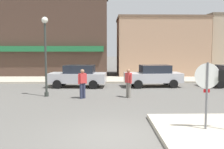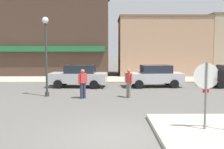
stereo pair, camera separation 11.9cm
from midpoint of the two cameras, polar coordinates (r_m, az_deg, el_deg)
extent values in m
plane|color=#5B5954|center=(8.36, 0.02, -13.41)|extent=(160.00, 160.00, 0.00)
cube|color=#B7AD99|center=(22.47, -0.82, -1.10)|extent=(80.00, 4.00, 0.15)
cylinder|color=slate|center=(8.90, 19.53, -4.91)|extent=(0.07, 0.07, 2.30)
cylinder|color=red|center=(8.82, 19.64, -0.28)|extent=(0.76, 0.02, 0.76)
cylinder|color=white|center=(8.81, 19.67, -0.29)|extent=(0.82, 0.02, 0.82)
cube|color=red|center=(8.88, 19.55, -3.37)|extent=(0.20, 0.01, 0.11)
cylinder|color=#333833|center=(15.31, -14.45, 3.13)|extent=(0.12, 0.12, 4.20)
cylinder|color=#333833|center=(15.52, -14.26, -4.19)|extent=(0.24, 0.24, 0.24)
sphere|color=white|center=(15.38, -14.66, 11.38)|extent=(0.36, 0.36, 0.36)
cone|color=#333833|center=(15.39, -14.67, 11.91)|extent=(0.32, 0.32, 0.18)
cube|color=#B7B7BC|center=(18.73, -7.70, -0.69)|extent=(4.13, 2.05, 0.66)
cube|color=#1E232D|center=(18.64, -7.28, 1.17)|extent=(2.19, 1.57, 0.56)
cylinder|color=black|center=(18.24, -12.04, -2.10)|extent=(0.61, 0.23, 0.60)
cylinder|color=black|center=(19.87, -10.71, -1.45)|extent=(0.61, 0.23, 0.60)
cylinder|color=black|center=(17.73, -4.30, -2.22)|extent=(0.61, 0.23, 0.60)
cylinder|color=black|center=(19.40, -3.60, -1.53)|extent=(0.61, 0.23, 0.60)
cube|color=#B7B7BC|center=(18.97, 8.73, -0.62)|extent=(4.12, 2.01, 0.66)
cube|color=#1E232D|center=(18.95, 9.19, 1.22)|extent=(2.18, 1.55, 0.56)
cylinder|color=black|center=(17.92, 5.54, -2.14)|extent=(0.61, 0.23, 0.60)
cylinder|color=black|center=(19.57, 4.57, -1.47)|extent=(0.61, 0.23, 0.60)
cylinder|color=black|center=(18.56, 13.08, -1.99)|extent=(0.61, 0.23, 0.60)
cylinder|color=black|center=(20.17, 11.52, -1.36)|extent=(0.61, 0.23, 0.60)
cylinder|color=black|center=(19.38, 22.31, -1.96)|extent=(0.61, 0.22, 0.60)
cylinder|color=black|center=(20.88, 20.15, -1.35)|extent=(0.61, 0.22, 0.60)
cylinder|color=#2D334C|center=(14.50, -6.35, -3.51)|extent=(0.16, 0.16, 0.85)
cylinder|color=#2D334C|center=(14.42, -6.97, -3.57)|extent=(0.16, 0.16, 0.85)
cube|color=#D13838|center=(14.36, -6.69, -0.81)|extent=(0.42, 0.39, 0.54)
sphere|color=#9E7051|center=(14.33, -6.71, 0.70)|extent=(0.22, 0.22, 0.22)
cylinder|color=#D13838|center=(14.49, -5.90, -0.94)|extent=(0.13, 0.13, 0.52)
cylinder|color=#D13838|center=(14.26, -7.49, -1.07)|extent=(0.13, 0.13, 0.52)
cylinder|color=gray|center=(14.73, 3.16, -3.34)|extent=(0.16, 0.16, 0.85)
cylinder|color=gray|center=(14.58, 3.55, -3.44)|extent=(0.16, 0.16, 0.85)
cube|color=#D13838|center=(14.56, 3.37, -0.69)|extent=(0.37, 0.42, 0.54)
sphere|color=#9E7051|center=(14.52, 3.38, 0.80)|extent=(0.22, 0.22, 0.22)
cylinder|color=#D13838|center=(14.75, 2.87, -0.80)|extent=(0.12, 0.12, 0.52)
cylinder|color=#D13838|center=(14.38, 3.88, -0.97)|extent=(0.12, 0.12, 0.52)
cube|color=#473328|center=(28.70, -13.42, 8.37)|extent=(11.96, 7.46, 8.30)
cube|color=#1E6638|center=(24.89, -15.22, 5.42)|extent=(11.36, 0.40, 0.50)
cube|color=tan|center=(27.13, 10.20, 5.72)|extent=(8.49, 5.45, 5.58)
cube|color=brown|center=(27.29, 10.30, 11.80)|extent=(8.66, 5.56, 0.20)
camera|label=1|loc=(0.06, -90.27, -0.03)|focal=42.00mm
camera|label=2|loc=(0.06, 89.73, 0.03)|focal=42.00mm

